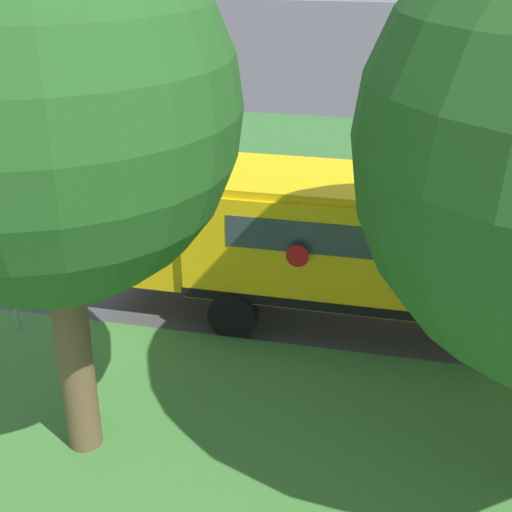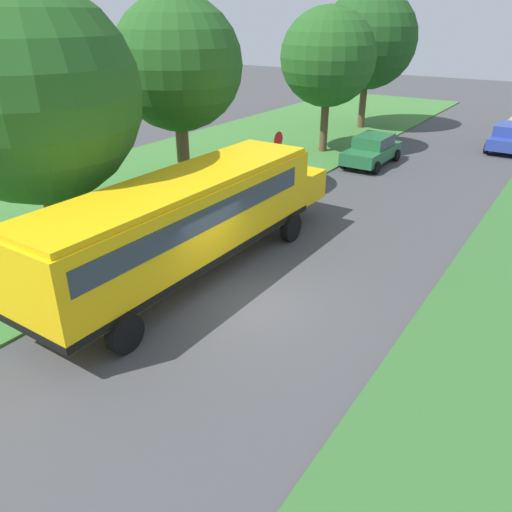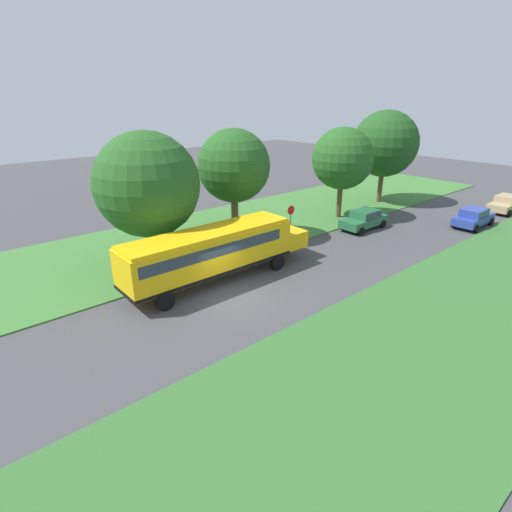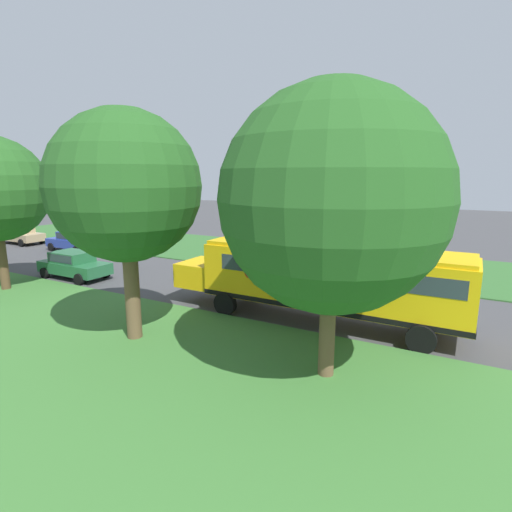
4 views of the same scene
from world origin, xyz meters
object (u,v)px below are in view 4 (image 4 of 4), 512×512
stop_sign (135,268)px  oak_tree_beside_bus (329,203)px  school_bus (323,276)px  car_green_nearest (74,263)px  car_blue_middle (74,240)px  oak_tree_roadside_mid (122,184)px  car_tan_furthest (20,234)px

stop_sign → oak_tree_beside_bus: bearing=-103.5°
oak_tree_beside_bus → stop_sign: oak_tree_beside_bus is taller
school_bus → car_green_nearest: bearing=90.8°
car_blue_middle → oak_tree_beside_bus: 26.37m
school_bus → car_green_nearest: school_bus is taller
school_bus → car_blue_middle: bearing=76.5°
oak_tree_beside_bus → oak_tree_roadside_mid: bearing=95.9°
car_green_nearest → car_tan_furthest: same height
oak_tree_roadside_mid → stop_sign: bearing=42.5°
school_bus → car_tan_furthest: school_bus is taller
stop_sign → car_tan_furthest: bearing=70.8°
car_tan_furthest → stop_sign: (-7.40, -21.24, 0.86)m
car_green_nearest → oak_tree_roadside_mid: oak_tree_roadside_mid is taller
oak_tree_roadside_mid → stop_sign: 5.75m
car_green_nearest → oak_tree_roadside_mid: (-4.91, -9.62, 4.76)m
car_blue_middle → oak_tree_beside_bus: bearing=-112.1°
school_bus → car_tan_furthest: bearing=79.7°
school_bus → oak_tree_beside_bus: (-4.39, -1.61, 3.26)m
car_green_nearest → car_blue_middle: (5.60, 7.41, 0.00)m
school_bus → oak_tree_roadside_mid: oak_tree_roadside_mid is taller
school_bus → car_green_nearest: 15.13m
car_blue_middle → car_tan_furthest: same height
car_green_nearest → stop_sign: bearing=-104.9°
car_green_nearest → oak_tree_beside_bus: oak_tree_beside_bus is taller
oak_tree_beside_bus → oak_tree_roadside_mid: 7.14m
school_bus → oak_tree_beside_bus: 5.70m
car_blue_middle → oak_tree_roadside_mid: bearing=-121.7°
school_bus → car_tan_furthest: (5.39, 29.56, -1.05)m
car_blue_middle → oak_tree_beside_bus: size_ratio=0.52×
school_bus → car_green_nearest: (-0.21, 15.09, -1.05)m
car_green_nearest → school_bus: bearing=-89.2°
car_green_nearest → car_tan_furthest: 15.52m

